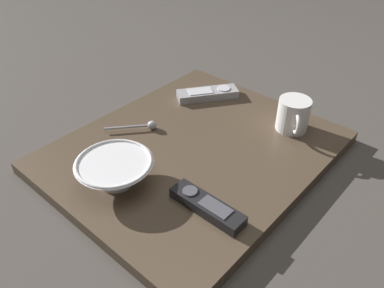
{
  "coord_description": "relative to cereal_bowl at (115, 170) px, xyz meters",
  "views": [
    {
      "loc": [
        -0.56,
        -0.49,
        0.6
      ],
      "look_at": [
        -0.01,
        -0.01,
        0.05
      ],
      "focal_mm": 36.18,
      "sensor_mm": 36.0,
      "label": 1
    }
  ],
  "objects": [
    {
      "name": "ground_plane",
      "position": [
        0.21,
        -0.04,
        -0.06
      ],
      "size": [
        6.0,
        6.0,
        0.0
      ],
      "primitive_type": "plane",
      "color": "#47423D"
    },
    {
      "name": "table",
      "position": [
        0.21,
        -0.04,
        -0.05
      ],
      "size": [
        0.65,
        0.55,
        0.03
      ],
      "color": "#4C3D2D",
      "rests_on": "ground"
    },
    {
      "name": "cereal_bowl",
      "position": [
        0.0,
        0.0,
        0.0
      ],
      "size": [
        0.17,
        0.17,
        0.06
      ],
      "color": "silver",
      "rests_on": "table"
    },
    {
      "name": "coffee_mug",
      "position": [
        0.43,
        -0.18,
        0.01
      ],
      "size": [
        0.1,
        0.09,
        0.08
      ],
      "color": "white",
      "rests_on": "table"
    },
    {
      "name": "teaspoon",
      "position": [
        0.18,
        0.1,
        -0.02
      ],
      "size": [
        0.11,
        0.09,
        0.02
      ],
      "color": "#A3A5B2",
      "rests_on": "table"
    },
    {
      "name": "tv_remote_near",
      "position": [
        0.41,
        0.09,
        -0.02
      ],
      "size": [
        0.17,
        0.15,
        0.03
      ],
      "color": "#9E9EA3",
      "rests_on": "table"
    },
    {
      "name": "tv_remote_far",
      "position": [
        0.07,
        -0.2,
        -0.02
      ],
      "size": [
        0.04,
        0.17,
        0.03
      ],
      "color": "black",
      "rests_on": "table"
    }
  ]
}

